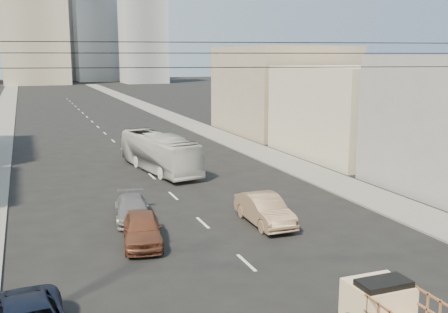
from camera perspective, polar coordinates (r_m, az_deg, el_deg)
sidewalk_left at (r=82.43m, az=-23.00°, el=3.84°), size 3.50×180.00×0.12m
sidewalk_right at (r=84.87m, az=-6.92°, el=4.80°), size 3.50×180.00×0.12m
lane_dashes at (r=66.08m, az=-13.21°, el=2.83°), size 0.15×104.00×0.01m
city_bus at (r=41.38m, az=-7.05°, el=0.43°), size 4.22×10.87×2.95m
sedan_brown at (r=25.65m, az=-8.88°, el=-7.80°), size 2.51×4.70×1.52m
sedan_tan at (r=28.36m, az=4.43°, el=-5.79°), size 1.75×4.87×1.60m
sedan_grey at (r=29.42m, az=-9.97°, el=-5.61°), size 2.44×4.70×1.30m
overhead_wires at (r=15.95m, az=12.18°, el=10.81°), size 23.01×5.02×0.72m
bldg_right_mid at (r=49.08m, az=14.27°, el=4.79°), size 11.00×14.00×8.00m
bldg_right_far at (r=62.94m, az=6.26°, el=7.24°), size 12.00×16.00×10.00m
midrise_ne at (r=199.00m, az=-13.59°, el=13.77°), size 16.00×16.00×40.00m
midrise_back at (r=212.81m, az=-17.46°, el=13.91°), size 18.00×18.00×44.00m
midrise_east at (r=181.14m, az=-8.80°, el=12.35°), size 14.00×14.00×28.00m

